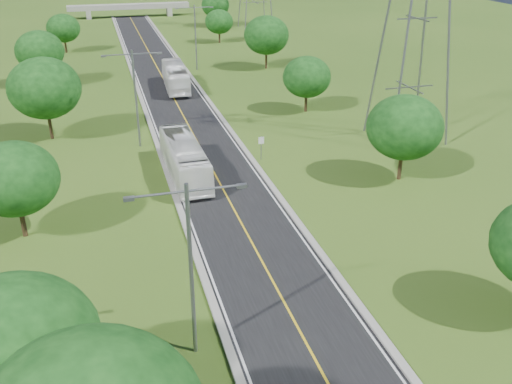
% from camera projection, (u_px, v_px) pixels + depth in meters
% --- Properties ---
extents(ground, '(260.00, 260.00, 0.00)m').
position_uv_depth(ground, '(176.00, 103.00, 74.36)').
color(ground, '#304F16').
rests_on(ground, ground).
extents(road, '(8.00, 150.00, 0.06)m').
position_uv_depth(road, '(170.00, 91.00, 79.58)').
color(road, black).
rests_on(road, ground).
extents(curb_left, '(0.50, 150.00, 0.22)m').
position_uv_depth(curb_left, '(139.00, 93.00, 78.52)').
color(curb_left, gray).
rests_on(curb_left, ground).
extents(curb_right, '(0.50, 150.00, 0.22)m').
position_uv_depth(curb_right, '(200.00, 88.00, 80.59)').
color(curb_right, gray).
rests_on(curb_right, ground).
extents(speed_limit_sign, '(0.55, 0.09, 2.40)m').
position_uv_depth(speed_limit_sign, '(261.00, 144.00, 55.75)').
color(speed_limit_sign, slate).
rests_on(speed_limit_sign, ground).
extents(overpass, '(30.00, 3.00, 3.20)m').
position_uv_depth(overpass, '(129.00, 7.00, 143.12)').
color(overpass, gray).
rests_on(overpass, ground).
extents(streetlight_near_left, '(5.90, 0.25, 10.00)m').
position_uv_depth(streetlight_near_left, '(190.00, 257.00, 28.51)').
color(streetlight_near_left, slate).
rests_on(streetlight_near_left, ground).
extents(streetlight_mid_left, '(5.90, 0.25, 10.00)m').
position_uv_depth(streetlight_mid_left, '(135.00, 91.00, 57.30)').
color(streetlight_mid_left, slate).
rests_on(streetlight_mid_left, ground).
extents(streetlight_far_right, '(5.90, 0.25, 10.00)m').
position_uv_depth(streetlight_far_right, '(195.00, 32.00, 89.01)').
color(streetlight_far_right, slate).
rests_on(streetlight_far_right, ground).
extents(power_tower_near, '(9.00, 6.40, 28.00)m').
position_uv_depth(power_tower_near, '(419.00, 4.00, 56.34)').
color(power_tower_near, slate).
rests_on(power_tower_near, ground).
extents(tree_la, '(7.14, 7.14, 8.30)m').
position_uv_depth(tree_la, '(14.00, 349.00, 23.36)').
color(tree_la, black).
rests_on(tree_la, ground).
extents(tree_lb, '(6.30, 6.30, 7.33)m').
position_uv_depth(tree_lb, '(15.00, 179.00, 40.58)').
color(tree_lb, black).
rests_on(tree_lb, ground).
extents(tree_lc, '(7.56, 7.56, 8.79)m').
position_uv_depth(tree_lc, '(44.00, 88.00, 59.62)').
color(tree_lc, black).
rests_on(tree_lc, ground).
extents(tree_ld, '(6.72, 6.72, 7.82)m').
position_uv_depth(tree_ld, '(40.00, 51.00, 80.33)').
color(tree_ld, black).
rests_on(tree_ld, ground).
extents(tree_le, '(5.88, 5.88, 6.84)m').
position_uv_depth(tree_le, '(63.00, 28.00, 102.14)').
color(tree_le, black).
rests_on(tree_le, ground).
extents(tree_rb, '(6.72, 6.72, 7.82)m').
position_uv_depth(tree_rb, '(405.00, 127.00, 49.99)').
color(tree_rb, black).
rests_on(tree_rb, ground).
extents(tree_rc, '(5.88, 5.88, 6.84)m').
position_uv_depth(tree_rc, '(307.00, 77.00, 69.20)').
color(tree_rc, black).
rests_on(tree_rc, ground).
extents(tree_rd, '(7.14, 7.14, 8.30)m').
position_uv_depth(tree_rd, '(266.00, 35.00, 90.23)').
color(tree_rd, black).
rests_on(tree_rd, ground).
extents(tree_re, '(5.46, 5.46, 6.35)m').
position_uv_depth(tree_re, '(219.00, 22.00, 111.08)').
color(tree_re, black).
rests_on(tree_re, ground).
extents(tree_rf, '(6.30, 6.30, 7.33)m').
position_uv_depth(tree_rf, '(215.00, 5.00, 129.12)').
color(tree_rf, black).
rests_on(tree_rf, ground).
extents(bus_outbound, '(3.46, 12.40, 3.42)m').
position_uv_depth(bus_outbound, '(176.00, 77.00, 79.89)').
color(bus_outbound, white).
rests_on(bus_outbound, road).
extents(bus_inbound, '(3.08, 12.28, 3.41)m').
position_uv_depth(bus_inbound, '(184.00, 158.00, 51.92)').
color(bus_inbound, white).
rests_on(bus_inbound, road).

